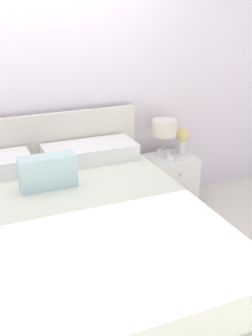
{
  "coord_description": "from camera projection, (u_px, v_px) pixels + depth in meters",
  "views": [
    {
      "loc": [
        -0.48,
        -3.28,
        1.89
      ],
      "look_at": [
        0.64,
        -0.6,
        0.65
      ],
      "focal_mm": 42.0,
      "sensor_mm": 36.0,
      "label": 1
    }
  ],
  "objects": [
    {
      "name": "ground_plane",
      "position": [
        39.0,
        219.0,
        3.7
      ],
      "size": [
        12.0,
        12.0,
        0.0
      ],
      "primitive_type": "plane",
      "color": "silver"
    },
    {
      "name": "wall_back",
      "position": [
        24.0,
        78.0,
        3.25
      ],
      "size": [
        8.0,
        0.06,
        2.6
      ],
      "color": "white",
      "rests_on": "ground_plane"
    },
    {
      "name": "bed",
      "position": [
        64.0,
        248.0,
        2.7
      ],
      "size": [
        1.91,
        2.19,
        1.01
      ],
      "color": "white",
      "rests_on": "ground_plane"
    },
    {
      "name": "nightstand",
      "position": [
        170.0,
        181.0,
        3.88
      ],
      "size": [
        0.46,
        0.38,
        0.51
      ],
      "color": "white",
      "rests_on": "ground_plane"
    },
    {
      "name": "table_lamp",
      "position": [
        164.0,
        131.0,
        3.69
      ],
      "size": [
        0.23,
        0.23,
        0.36
      ],
      "color": "white",
      "rests_on": "nightstand"
    },
    {
      "name": "flower_vase",
      "position": [
        182.0,
        137.0,
        3.8
      ],
      "size": [
        0.14,
        0.14,
        0.26
      ],
      "color": "white",
      "rests_on": "nightstand"
    },
    {
      "name": "teacup",
      "position": [
        170.0,
        159.0,
        3.66
      ],
      "size": [
        0.11,
        0.11,
        0.06
      ],
      "color": "white",
      "rests_on": "nightstand"
    }
  ]
}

